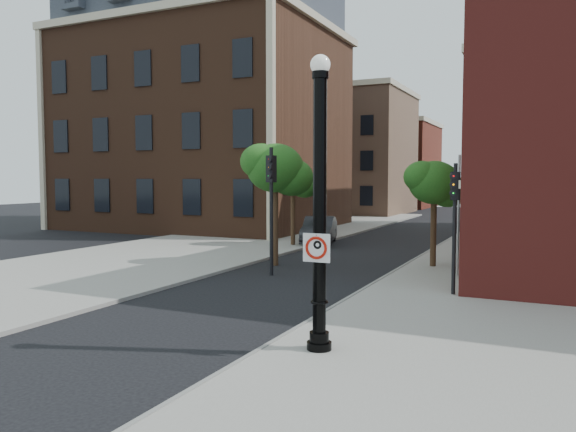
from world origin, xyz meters
The scene contains 16 objects.
ground centered at (0.00, 0.00, 0.00)m, with size 120.00×120.00×0.00m, color black.
sidewalk_right centered at (6.00, 10.00, 0.06)m, with size 8.00×60.00×0.12m, color gray.
sidewalk_left centered at (-9.00, 18.00, 0.06)m, with size 10.00×50.00×0.12m, color gray.
curb_edge centered at (2.05, 10.00, 0.07)m, with size 0.10×60.00×0.14m, color gray.
victorian_building centered at (-16.00, 23.97, 8.74)m, with size 18.60×14.60×17.95m.
bg_building_tan_a centered at (-12.00, 44.00, 6.00)m, with size 12.00×12.00×12.00m, color #986B52.
bg_building_red centered at (-12.00, 58.00, 5.00)m, with size 12.00×12.00×10.00m, color maroon.
lamppost centered at (3.18, -0.63, 2.86)m, with size 0.52×0.52×6.19m.
no_parking_sign centered at (3.18, -0.79, 2.28)m, with size 0.59×0.07×0.59m.
parked_car centered at (-4.27, 17.54, 0.76)m, with size 1.61×4.60×1.52m, color #29292D.
traffic_signal_left centered at (-2.08, 7.42, 3.25)m, with size 0.35×0.41×4.82m.
traffic_signal_right centered at (4.80, 6.28, 2.79)m, with size 0.32×0.36×4.14m.
utility_pole centered at (4.39, 9.76, 2.26)m, with size 0.09×0.09×4.52m, color #999999.
street_tree_a centered at (-2.98, 9.67, 4.03)m, with size 2.84×2.56×5.11m.
street_tree_b centered at (-4.97, 15.67, 3.60)m, with size 2.54×2.29×4.57m.
street_tree_c centered at (3.19, 11.59, 3.44)m, with size 2.42×2.19×4.37m.
Camera 1 is at (7.54, -11.30, 3.73)m, focal length 35.00 mm.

